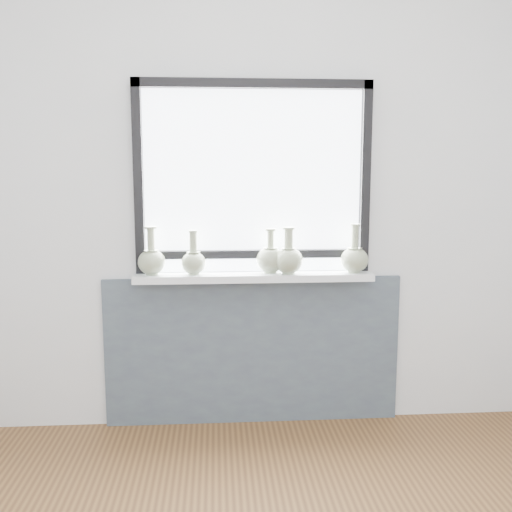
{
  "coord_description": "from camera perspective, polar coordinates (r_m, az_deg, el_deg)",
  "views": [
    {
      "loc": [
        -0.21,
        -1.4,
        1.46
      ],
      "look_at": [
        0.0,
        1.55,
        1.02
      ],
      "focal_mm": 40.0,
      "sensor_mm": 36.0,
      "label": 1
    }
  ],
  "objects": [
    {
      "name": "back_wall",
      "position": [
        3.22,
        -0.33,
        5.63
      ],
      "size": [
        3.6,
        0.02,
        2.6
      ],
      "primitive_type": "cube",
      "color": "silver",
      "rests_on": "ground"
    },
    {
      "name": "apron_panel",
      "position": [
        3.35,
        -0.28,
        -9.45
      ],
      "size": [
        1.7,
        0.03,
        0.86
      ],
      "primitive_type": "cube",
      "color": "#495962",
      "rests_on": "ground"
    },
    {
      "name": "windowsill",
      "position": [
        3.17,
        -0.2,
        -2.08
      ],
      "size": [
        1.32,
        0.18,
        0.04
      ],
      "primitive_type": "cube",
      "color": "white",
      "rests_on": "apron_panel"
    },
    {
      "name": "window",
      "position": [
        3.18,
        -0.29,
        8.14
      ],
      "size": [
        1.3,
        0.06,
        1.05
      ],
      "color": "black",
      "rests_on": "windowsill"
    },
    {
      "name": "vase_a",
      "position": [
        3.16,
        -10.4,
        -0.39
      ],
      "size": [
        0.15,
        0.15,
        0.26
      ],
      "rotation": [
        0.0,
        0.0,
        -0.21
      ],
      "color": "#9CA987",
      "rests_on": "windowsill"
    },
    {
      "name": "vase_b",
      "position": [
        3.13,
        -6.27,
        -0.46
      ],
      "size": [
        0.14,
        0.14,
        0.24
      ],
      "rotation": [
        0.0,
        0.0,
        -0.04
      ],
      "color": "#9CA987",
      "rests_on": "windowsill"
    },
    {
      "name": "vase_c",
      "position": [
        3.17,
        1.46,
        -0.23
      ],
      "size": [
        0.16,
        0.16,
        0.25
      ],
      "rotation": [
        0.0,
        0.0,
        -0.06
      ],
      "color": "#9CA987",
      "rests_on": "windowsill"
    },
    {
      "name": "vase_d",
      "position": [
        3.14,
        3.28,
        -0.24
      ],
      "size": [
        0.16,
        0.16,
        0.26
      ],
      "rotation": [
        0.0,
        0.0,
        -0.42
      ],
      "color": "#9CA987",
      "rests_on": "windowsill"
    },
    {
      "name": "vase_e",
      "position": [
        3.22,
        9.82,
        -0.2
      ],
      "size": [
        0.15,
        0.15,
        0.27
      ],
      "rotation": [
        0.0,
        0.0,
        -0.17
      ],
      "color": "#9CA987",
      "rests_on": "windowsill"
    }
  ]
}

